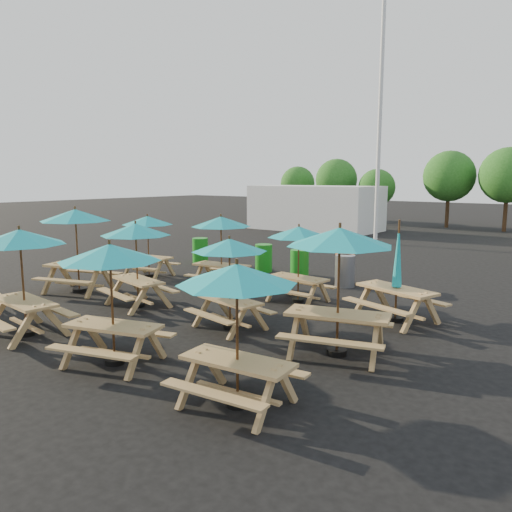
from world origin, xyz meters
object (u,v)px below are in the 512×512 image
Objects in this scene: picnic_unit_3 at (20,244)px; waste_bin_3 at (345,269)px; waste_bin_1 at (264,258)px; picnic_unit_11 at (397,280)px; waste_bin_2 at (300,264)px; picnic_unit_2 at (148,225)px; picnic_unit_4 at (136,235)px; picnic_unit_10 at (339,246)px; picnic_unit_9 at (237,284)px; picnic_unit_8 at (299,237)px; picnic_unit_7 at (229,251)px; waste_bin_4 at (345,271)px; waste_bin_0 at (200,250)px; picnic_unit_6 at (110,261)px; picnic_unit_5 at (221,227)px; picnic_unit_1 at (76,221)px.

picnic_unit_3 is 2.34× the size of waste_bin_3.
waste_bin_3 is (3.28, -0.12, 0.00)m from waste_bin_1.
waste_bin_2 is at bearing 165.41° from picnic_unit_11.
picnic_unit_4 reaches higher than picnic_unit_2.
picnic_unit_2 is 9.13m from picnic_unit_10.
picnic_unit_3 is 5.69m from picnic_unit_9.
picnic_unit_8 is 0.87× the size of picnic_unit_11.
picnic_unit_3 is at bearing -169.41° from picnic_unit_10.
picnic_unit_7 reaches higher than waste_bin_4.
picnic_unit_3 is at bearing -68.59° from waste_bin_0.
picnic_unit_6 is 8.79m from waste_bin_3.
picnic_unit_6 is 10.91m from waste_bin_0.
picnic_unit_7 is at bearing -84.69° from picnic_unit_8.
picnic_unit_5 is 2.25× the size of waste_bin_2.
picnic_unit_8 is at bearing -8.39° from picnic_unit_2.
picnic_unit_10 is 1.04× the size of picnic_unit_11.
picnic_unit_3 is 6.53m from picnic_unit_10.
waste_bin_1 is (-3.40, 2.98, -1.27)m from picnic_unit_8.
picnic_unit_4 is at bearing -59.53° from waste_bin_0.
picnic_unit_7 is 5.97m from waste_bin_2.
picnic_unit_9 is 2.19× the size of waste_bin_3.
picnic_unit_7 is 0.85× the size of picnic_unit_11.
picnic_unit_4 is at bearing 163.18° from picnic_unit_10.
picnic_unit_3 is 1.04× the size of picnic_unit_5.
picnic_unit_3 is 9.38m from waste_bin_3.
picnic_unit_6 is (5.57, -2.89, -0.21)m from picnic_unit_1.
picnic_unit_3 reaches higher than picnic_unit_7.
picnic_unit_3 is 5.98m from picnic_unit_5.
picnic_unit_8 is (5.71, 2.93, -0.33)m from picnic_unit_1.
picnic_unit_8 is at bearing -87.73° from waste_bin_3.
picnic_unit_4 is 2.24× the size of waste_bin_0.
picnic_unit_1 is 1.16× the size of picnic_unit_4.
waste_bin_0 is 3.09m from waste_bin_1.
picnic_unit_4 is 1.06× the size of picnic_unit_8.
picnic_unit_7 is 3.95m from picnic_unit_11.
picnic_unit_4 reaches higher than waste_bin_3.
waste_bin_0 and waste_bin_2 have the same top height.
picnic_unit_5 reaches higher than picnic_unit_9.
picnic_unit_1 reaches higher than picnic_unit_3.
picnic_unit_5 is 4.14m from picnic_unit_7.
picnic_unit_6 is 0.90× the size of picnic_unit_10.
waste_bin_1 is at bearing 131.34° from picnic_unit_7.
picnic_unit_10 is 3.03m from picnic_unit_11.
picnic_unit_2 is at bearing -175.52° from picnic_unit_8.
waste_bin_2 is (1.74, -0.35, 0.00)m from waste_bin_1.
picnic_unit_3 is at bearing 175.63° from picnic_unit_9.
picnic_unit_4 reaches higher than picnic_unit_9.
picnic_unit_6 is at bearing 7.72° from picnic_unit_3.
picnic_unit_9 is at bearing -15.84° from picnic_unit_6.
picnic_unit_2 is 0.91× the size of picnic_unit_3.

